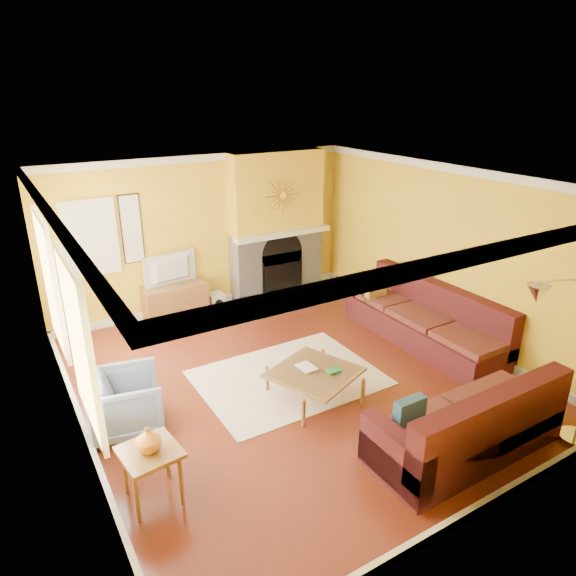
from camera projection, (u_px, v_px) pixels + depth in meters
floor at (293, 378)px, 7.10m from camera, size 5.50×6.00×0.02m
ceiling at (294, 180)px, 6.10m from camera, size 5.50×6.00×0.02m
wall_back at (204, 233)px, 9.01m from camera, size 5.50×0.02×2.70m
wall_front at (485, 401)px, 4.20m from camera, size 5.50×0.02×2.70m
wall_left at (66, 337)px, 5.28m from camera, size 0.02×6.00×2.70m
wall_right at (446, 253)px, 7.92m from camera, size 0.02×6.00×2.70m
baseboard at (293, 373)px, 7.08m from camera, size 5.50×6.00×0.12m
crown_molding at (294, 186)px, 6.13m from camera, size 5.50×6.00×0.12m
window_left_near at (49, 283)px, 6.29m from camera, size 0.06×1.22×1.72m
window_left_far at (78, 346)px, 4.77m from camera, size 0.06×1.22×1.72m
window_back at (90, 238)px, 7.98m from camera, size 0.82×0.06×1.22m
wall_art at (132, 229)px, 8.28m from camera, size 0.34×0.04×1.14m
fireplace at (277, 226)px, 9.48m from camera, size 1.80×0.40×2.70m
mantel at (283, 234)px, 9.33m from camera, size 1.92×0.22×0.08m
hearth at (292, 301)px, 9.53m from camera, size 1.80×0.70×0.06m
sunburst at (283, 195)px, 9.08m from camera, size 0.70×0.04×0.70m
rug at (288, 378)px, 7.07m from camera, size 2.40×1.80×0.02m
sectional_sofa at (397, 347)px, 6.96m from camera, size 3.04×3.99×0.90m
coffee_table at (314, 384)px, 6.58m from camera, size 1.28×1.28×0.39m
media_console at (175, 301)px, 8.87m from camera, size 1.08×0.48×0.59m
tv at (172, 270)px, 8.67m from camera, size 0.94×0.23×0.54m
subwoofer at (216, 301)px, 9.29m from camera, size 0.27×0.27×0.27m
armchair at (127, 402)px, 5.91m from camera, size 0.92×0.91×0.72m
side_table at (152, 475)px, 4.91m from camera, size 0.58×0.58×0.58m
vase at (148, 439)px, 4.75m from camera, size 0.31×0.31×0.25m
book at (300, 370)px, 6.51m from camera, size 0.21×0.27×0.03m
arc_lamp at (562, 372)px, 5.17m from camera, size 1.36×0.36×2.14m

